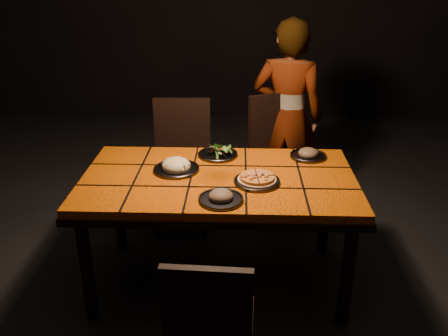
{
  "coord_description": "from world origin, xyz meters",
  "views": [
    {
      "loc": [
        0.12,
        -2.52,
        1.92
      ],
      "look_at": [
        0.03,
        -0.04,
        0.82
      ],
      "focal_mm": 38.0,
      "sensor_mm": 36.0,
      "label": 1
    }
  ],
  "objects_px": {
    "chair_far_left": "(182,154)",
    "chair_far_right": "(280,149)",
    "dining_table": "(219,188)",
    "plate_pasta": "(176,167)",
    "diner": "(287,117)",
    "plate_pizza": "(257,180)",
    "chair_near": "(210,323)"
  },
  "relations": [
    {
      "from": "chair_near",
      "to": "plate_pasta",
      "type": "relative_size",
      "value": 2.98
    },
    {
      "from": "chair_near",
      "to": "chair_far_right",
      "type": "height_order",
      "value": "chair_far_right"
    },
    {
      "from": "chair_far_left",
      "to": "plate_pasta",
      "type": "distance_m",
      "value": 0.79
    },
    {
      "from": "chair_far_left",
      "to": "chair_far_right",
      "type": "distance_m",
      "value": 0.76
    },
    {
      "from": "plate_pizza",
      "to": "chair_near",
      "type": "bearing_deg",
      "value": -104.77
    },
    {
      "from": "dining_table",
      "to": "chair_far_right",
      "type": "height_order",
      "value": "chair_far_right"
    },
    {
      "from": "dining_table",
      "to": "plate_pizza",
      "type": "xyz_separation_m",
      "value": [
        0.22,
        -0.09,
        0.1
      ]
    },
    {
      "from": "chair_near",
      "to": "plate_pizza",
      "type": "height_order",
      "value": "chair_near"
    },
    {
      "from": "dining_table",
      "to": "chair_far_left",
      "type": "bearing_deg",
      "value": 111.26
    },
    {
      "from": "diner",
      "to": "plate_pizza",
      "type": "height_order",
      "value": "diner"
    },
    {
      "from": "diner",
      "to": "dining_table",
      "type": "bearing_deg",
      "value": 78.25
    },
    {
      "from": "chair_near",
      "to": "chair_far_right",
      "type": "relative_size",
      "value": 0.85
    },
    {
      "from": "plate_pizza",
      "to": "plate_pasta",
      "type": "height_order",
      "value": "plate_pasta"
    },
    {
      "from": "plate_pasta",
      "to": "chair_near",
      "type": "bearing_deg",
      "value": -75.29
    },
    {
      "from": "diner",
      "to": "plate_pasta",
      "type": "xyz_separation_m",
      "value": [
        -0.75,
        -1.02,
        0.01
      ]
    },
    {
      "from": "dining_table",
      "to": "chair_near",
      "type": "distance_m",
      "value": 0.94
    },
    {
      "from": "chair_far_right",
      "to": "plate_pasta",
      "type": "distance_m",
      "value": 1.13
    },
    {
      "from": "diner",
      "to": "plate_pasta",
      "type": "distance_m",
      "value": 1.27
    },
    {
      "from": "dining_table",
      "to": "plate_pasta",
      "type": "bearing_deg",
      "value": 164.79
    },
    {
      "from": "plate_pizza",
      "to": "plate_pasta",
      "type": "distance_m",
      "value": 0.5
    },
    {
      "from": "dining_table",
      "to": "plate_pasta",
      "type": "relative_size",
      "value": 5.86
    },
    {
      "from": "chair_far_right",
      "to": "chair_near",
      "type": "bearing_deg",
      "value": -127.45
    },
    {
      "from": "dining_table",
      "to": "plate_pizza",
      "type": "height_order",
      "value": "plate_pizza"
    },
    {
      "from": "chair_near",
      "to": "chair_far_left",
      "type": "bearing_deg",
      "value": -76.72
    },
    {
      "from": "chair_far_right",
      "to": "plate_pasta",
      "type": "relative_size",
      "value": 3.52
    },
    {
      "from": "chair_far_right",
      "to": "diner",
      "type": "relative_size",
      "value": 0.63
    },
    {
      "from": "chair_far_left",
      "to": "chair_far_right",
      "type": "height_order",
      "value": "chair_far_right"
    },
    {
      "from": "chair_near",
      "to": "chair_far_right",
      "type": "bearing_deg",
      "value": -100.31
    },
    {
      "from": "dining_table",
      "to": "plate_pasta",
      "type": "height_order",
      "value": "plate_pasta"
    },
    {
      "from": "dining_table",
      "to": "chair_far_left",
      "type": "height_order",
      "value": "chair_far_left"
    },
    {
      "from": "chair_far_right",
      "to": "diner",
      "type": "xyz_separation_m",
      "value": [
        0.06,
        0.15,
        0.21
      ]
    },
    {
      "from": "chair_far_right",
      "to": "dining_table",
      "type": "bearing_deg",
      "value": -139.19
    }
  ]
}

